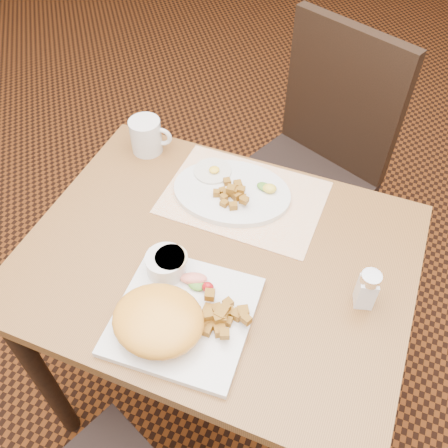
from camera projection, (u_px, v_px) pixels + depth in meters
ground at (219, 386)px, 1.73m from camera, size 8.00×8.00×0.00m
table at (217, 282)px, 1.25m from camera, size 0.90×0.70×0.75m
chair_far at (313, 158)px, 1.70m from camera, size 0.55×0.56×0.97m
placemat at (244, 198)px, 1.29m from camera, size 0.40×0.28×0.00m
plate_square at (184, 316)px, 1.05m from camera, size 0.30×0.30×0.02m
plate_oval at (232, 192)px, 1.29m from camera, size 0.33×0.26×0.02m
hollandaise_mound at (158, 320)px, 1.00m from camera, size 0.19×0.17×0.07m
ramekin at (166, 264)px, 1.10m from camera, size 0.09×0.09×0.05m
garnish_sq at (198, 282)px, 1.08m from camera, size 0.09×0.05×0.03m
fried_egg at (213, 171)px, 1.32m from camera, size 0.10×0.10×0.02m
garnish_ov at (267, 188)px, 1.27m from camera, size 0.06×0.04×0.02m
salt_shaker at (367, 289)px, 1.04m from camera, size 0.05×0.05×0.10m
coffee_mug at (147, 136)px, 1.38m from camera, size 0.12×0.09×0.10m
home_fries_sq at (220, 317)px, 1.02m from camera, size 0.12×0.10×0.04m
home_fries_ov at (233, 193)px, 1.26m from camera, size 0.10×0.10×0.03m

